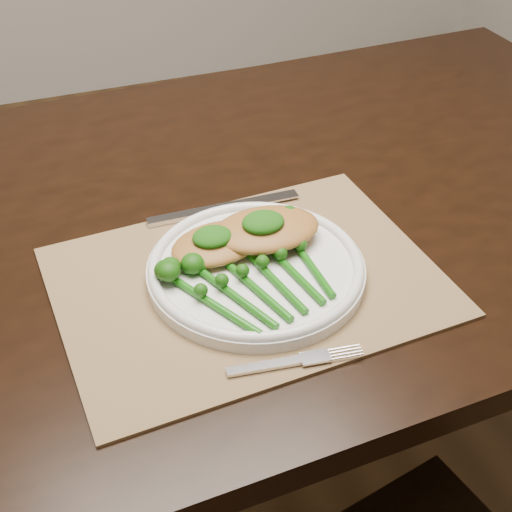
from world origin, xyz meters
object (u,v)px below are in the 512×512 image
object	(u,v)px
dinner_plate	(256,268)
broccolini_bundle	(263,282)
dining_table	(230,378)
chicken_fillet_left	(217,243)
placemat	(247,281)

from	to	relation	value
dinner_plate	broccolini_bundle	world-z (taller)	broccolini_bundle
dining_table	broccolini_bundle	size ratio (longest dim) A/B	7.32
dinner_plate	broccolini_bundle	xyz separation A→B (m)	(-0.01, -0.04, 0.01)
chicken_fillet_left	broccolini_bundle	xyz separation A→B (m)	(0.03, -0.08, -0.01)
dinner_plate	chicken_fillet_left	size ratio (longest dim) A/B	2.22
dining_table	dinner_plate	size ratio (longest dim) A/B	5.81
placemat	dining_table	bearing A→B (deg)	78.31
dining_table	broccolini_bundle	bearing A→B (deg)	-96.98
placemat	chicken_fillet_left	xyz separation A→B (m)	(-0.02, 0.05, 0.03)
broccolini_bundle	dining_table	bearing A→B (deg)	69.52
dining_table	chicken_fillet_left	xyz separation A→B (m)	(-0.05, -0.12, 0.41)
dinner_plate	dining_table	bearing A→B (deg)	86.02
placemat	dinner_plate	world-z (taller)	dinner_plate
dining_table	placemat	distance (m)	0.41
placemat	broccolini_bundle	size ratio (longest dim) A/B	2.15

